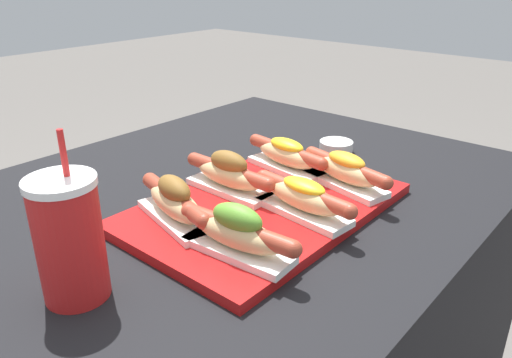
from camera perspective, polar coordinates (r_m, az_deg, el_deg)
The scene contains 10 objects.
patio_table at distance 1.16m, azimuth -3.42°, elevation -17.10°, with size 1.23×0.90×0.69m.
serving_tray at distance 0.90m, azimuth 0.97°, elevation -3.19°, with size 0.49×0.33×0.02m.
hot_dog_0 at distance 0.73m, azimuth -2.13°, elevation -6.11°, with size 0.07×0.22×0.08m.
hot_dog_1 at distance 0.84m, azimuth 5.42°, elevation -2.13°, with size 0.08×0.22×0.06m.
hot_dog_2 at distance 0.96m, azimuth 10.23°, elevation 0.96°, with size 0.10×0.21×0.07m.
hot_dog_3 at distance 0.83m, azimuth -9.25°, elevation -2.60°, with size 0.10×0.21×0.08m.
hot_dog_4 at distance 0.93m, azimuth -3.10°, elevation 0.58°, with size 0.06×0.22×0.08m.
hot_dog_5 at distance 1.03m, azimuth 3.51°, elevation 2.76°, with size 0.08×0.21×0.07m.
sauce_bowl at distance 1.20m, azimuth 9.15°, elevation 3.75°, with size 0.08×0.08×0.03m.
drink_cup at distance 0.69m, azimuth -20.55°, elevation -6.44°, with size 0.09×0.09×0.23m.
Camera 1 is at (-0.63, -0.62, 1.10)m, focal length 35.00 mm.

